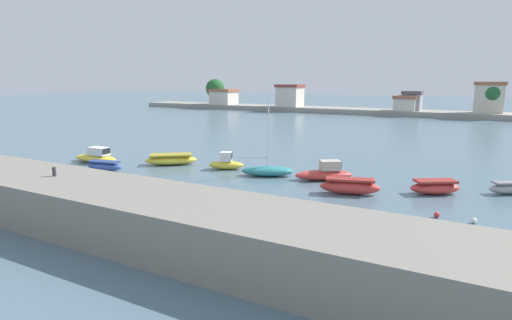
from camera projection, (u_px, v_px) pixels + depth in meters
ground_plane at (107, 189)px, 32.15m from camera, size 400.00×400.00×0.00m
seawall_embankment at (27, 191)px, 26.46m from camera, size 69.95×5.53×2.57m
mooring_bollard at (54, 172)px, 25.01m from camera, size 0.22×0.22×0.54m
moored_boat_0 at (96, 157)px, 42.27m from camera, size 5.26×2.28×1.55m
moored_boat_1 at (104, 166)px, 38.49m from camera, size 3.84×1.86×0.88m
moored_boat_2 at (171, 160)px, 41.10m from camera, size 5.17×4.57×1.04m
moored_boat_3 at (226, 163)px, 38.97m from camera, size 3.52×2.53×1.63m
moored_boat_4 at (267, 171)px, 36.28m from camera, size 4.82×3.45×6.55m
moored_boat_5 at (325, 173)px, 34.87m from camera, size 4.99×4.24×1.63m
moored_boat_6 at (350, 187)px, 30.53m from camera, size 4.54×2.53×1.17m
moored_boat_7 at (435, 187)px, 30.58m from camera, size 3.89×3.20×1.05m
moored_boat_8 at (512, 188)px, 30.60m from camera, size 3.51×2.78×0.91m
mooring_buoy_0 at (437, 215)px, 25.40m from camera, size 0.35×0.35×0.35m
mooring_buoy_1 at (474, 221)px, 24.36m from camera, size 0.33×0.33×0.33m
distant_shoreline at (352, 105)px, 101.75m from camera, size 132.35×8.68×8.33m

